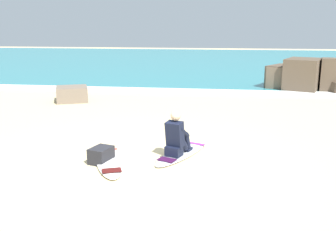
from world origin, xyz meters
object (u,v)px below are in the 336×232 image
(surfboard_main, at_px, (183,152))
(surfer_seated, at_px, (177,137))
(surfboard_spare_near, at_px, (109,160))
(beach_bag, at_px, (101,155))
(shoreline_rock, at_px, (72,94))

(surfboard_main, xyz_separation_m, surfer_seated, (-0.11, -0.25, 0.40))
(surfer_seated, bearing_deg, surfboard_spare_near, -160.17)
(surfboard_main, bearing_deg, surfboard_spare_near, -153.12)
(surfboard_main, relative_size, beach_bag, 4.53)
(surfer_seated, bearing_deg, shoreline_rock, 128.93)
(surfboard_spare_near, height_order, beach_bag, beach_bag)
(surfboard_main, distance_m, surfer_seated, 0.48)
(surfboard_main, xyz_separation_m, surfboard_spare_near, (-1.45, -0.74, 0.00))
(surfer_seated, relative_size, surfboard_spare_near, 0.43)
(surfboard_main, bearing_deg, beach_bag, -153.48)
(surfer_seated, relative_size, beach_bag, 1.97)
(surfer_seated, distance_m, surfboard_spare_near, 1.49)
(surfboard_spare_near, distance_m, shoreline_rock, 6.90)
(shoreline_rock, height_order, beach_bag, shoreline_rock)
(surfboard_main, relative_size, surfboard_spare_near, 1.00)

